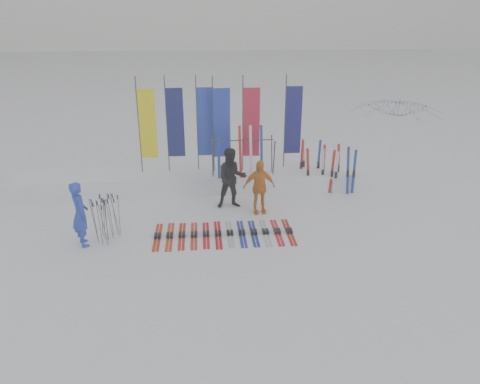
{
  "coord_description": "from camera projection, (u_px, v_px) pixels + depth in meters",
  "views": [
    {
      "loc": [
        -0.84,
        -10.53,
        5.82
      ],
      "look_at": [
        0.2,
        1.6,
        1.0
      ],
      "focal_mm": 35.0,
      "sensor_mm": 36.0,
      "label": 1
    }
  ],
  "objects": [
    {
      "name": "ski_row",
      "position": [
        224.0,
        234.0,
        12.83
      ],
      "size": [
        3.78,
        1.7,
        0.07
      ],
      "color": "#AE1D0D",
      "rests_on": "ground"
    },
    {
      "name": "person_yellow",
      "position": [
        259.0,
        187.0,
        13.93
      ],
      "size": [
        1.01,
        0.52,
        1.66
      ],
      "primitive_type": "imported",
      "rotation": [
        0.0,
        0.0,
        0.12
      ],
      "color": "orange",
      "rests_on": "ground"
    },
    {
      "name": "ski_rack",
      "position": [
        243.0,
        152.0,
        15.38
      ],
      "size": [
        2.04,
        0.8,
        1.23
      ],
      "color": "#383A3F",
      "rests_on": "ground"
    },
    {
      "name": "upright_skis",
      "position": [
        326.0,
        168.0,
        15.76
      ],
      "size": [
        1.67,
        1.2,
        1.66
      ],
      "color": "red",
      "rests_on": "ground"
    },
    {
      "name": "person_black",
      "position": [
        232.0,
        178.0,
        14.29
      ],
      "size": [
        0.97,
        0.78,
        1.89
      ],
      "primitive_type": "imported",
      "rotation": [
        0.0,
        0.0,
        0.07
      ],
      "color": "black",
      "rests_on": "ground"
    },
    {
      "name": "tent_canopy",
      "position": [
        393.0,
        138.0,
        16.69
      ],
      "size": [
        4.24,
        4.27,
        2.92
      ],
      "primitive_type": "imported",
      "rotation": [
        0.0,
        0.0,
        -0.42
      ],
      "color": "white",
      "rests_on": "ground"
    },
    {
      "name": "ground",
      "position": [
        238.0,
        251.0,
        11.96
      ],
      "size": [
        120.0,
        120.0,
        0.0
      ],
      "primitive_type": "plane",
      "color": "white",
      "rests_on": "ground"
    },
    {
      "name": "person_blue",
      "position": [
        80.0,
        214.0,
        12.01
      ],
      "size": [
        0.66,
        0.76,
        1.75
      ],
      "primitive_type": "imported",
      "rotation": [
        0.0,
        0.0,
        2.03
      ],
      "color": "#1F37B4",
      "rests_on": "ground"
    },
    {
      "name": "feather_flags",
      "position": [
        215.0,
        123.0,
        15.53
      ],
      "size": [
        5.45,
        0.24,
        3.2
      ],
      "color": "#383A3F",
      "rests_on": "ground"
    },
    {
      "name": "pole_cluster",
      "position": [
        106.0,
        219.0,
        12.39
      ],
      "size": [
        0.7,
        0.81,
        1.26
      ],
      "color": "#595B60",
      "rests_on": "ground"
    },
    {
      "name": "snow_bank",
      "position": [
        227.0,
        179.0,
        16.11
      ],
      "size": [
        14.0,
        1.6,
        0.6
      ],
      "primitive_type": "cube",
      "color": "white",
      "rests_on": "ground"
    }
  ]
}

